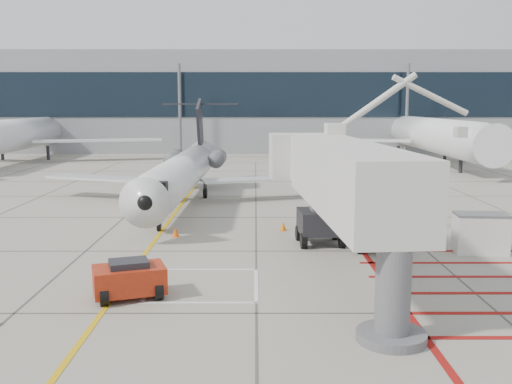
{
  "coord_description": "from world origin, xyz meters",
  "views": [
    {
      "loc": [
        -0.03,
        -21.94,
        6.85
      ],
      "look_at": [
        0.0,
        6.0,
        2.5
      ],
      "focal_mm": 40.0,
      "sensor_mm": 36.0,
      "label": 1
    }
  ],
  "objects": [
    {
      "name": "jet_bridge",
      "position": [
        3.52,
        -0.14,
        3.53
      ],
      "size": [
        9.55,
        18.2,
        7.07
      ],
      "primitive_type": null,
      "rotation": [
        0.0,
        0.0,
        0.07
      ],
      "color": "silver",
      "rests_on": "ground_plane"
    },
    {
      "name": "terminal_building",
      "position": [
        10.0,
        70.0,
        7.0
      ],
      "size": [
        180.0,
        28.0,
        14.0
      ],
      "primitive_type": "cube",
      "color": "gray",
      "rests_on": "ground_plane"
    },
    {
      "name": "baggage_cart",
      "position": [
        5.71,
        3.81,
        0.69
      ],
      "size": [
        2.46,
        1.89,
        1.38
      ],
      "primitive_type": null,
      "rotation": [
        0.0,
        0.0,
        -0.26
      ],
      "color": "#535358",
      "rests_on": "ground_plane"
    },
    {
      "name": "ground_plane",
      "position": [
        0.0,
        0.0,
        0.0
      ],
      "size": [
        260.0,
        260.0,
        0.0
      ],
      "primitive_type": "plane",
      "color": "gray",
      "rests_on": "ground"
    },
    {
      "name": "ground_power_unit",
      "position": [
        10.38,
        3.77,
        0.92
      ],
      "size": [
        2.43,
        1.54,
        1.84
      ],
      "primitive_type": null,
      "rotation": [
        0.0,
        0.0,
        -0.08
      ],
      "color": "silver",
      "rests_on": "ground_plane"
    },
    {
      "name": "bg_aircraft_b",
      "position": [
        -28.3,
        46.0,
        5.61
      ],
      "size": [
        33.64,
        37.38,
        11.21
      ],
      "primitive_type": null,
      "color": "silver",
      "rests_on": "ground_plane"
    },
    {
      "name": "cone_side",
      "position": [
        1.48,
        8.37,
        0.26
      ],
      "size": [
        0.37,
        0.37,
        0.51
      ],
      "primitive_type": "cone",
      "color": "orange",
      "rests_on": "ground_plane"
    },
    {
      "name": "terminal_glass_band",
      "position": [
        10.0,
        55.95,
        8.0
      ],
      "size": [
        180.0,
        0.1,
        6.0
      ],
      "primitive_type": "cube",
      "color": "black",
      "rests_on": "ground_plane"
    },
    {
      "name": "pushback_tug",
      "position": [
        -4.52,
        -2.42,
        0.72
      ],
      "size": [
        2.84,
        2.27,
        1.44
      ],
      "primitive_type": null,
      "rotation": [
        0.0,
        0.0,
        0.33
      ],
      "color": "#AB2810",
      "rests_on": "ground_plane"
    },
    {
      "name": "bg_aircraft_c",
      "position": [
        20.42,
        46.0,
        5.77
      ],
      "size": [
        34.6,
        38.45,
        11.53
      ],
      "primitive_type": null,
      "color": "silver",
      "rests_on": "ground_plane"
    },
    {
      "name": "cone_nose",
      "position": [
        -4.18,
        6.96,
        0.26
      ],
      "size": [
        0.37,
        0.37,
        0.52
      ],
      "primitive_type": "cone",
      "color": "#F4560C",
      "rests_on": "ground_plane"
    },
    {
      "name": "regional_jet",
      "position": [
        -5.11,
        14.6,
        3.54
      ],
      "size": [
        22.02,
        27.47,
        7.07
      ],
      "primitive_type": null,
      "rotation": [
        0.0,
        0.0,
        -0.02
      ],
      "color": "silver",
      "rests_on": "ground_plane"
    }
  ]
}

